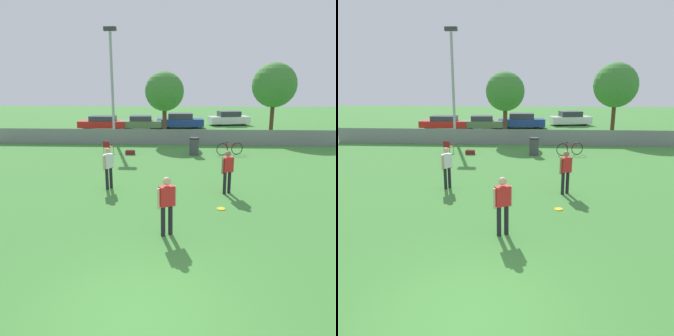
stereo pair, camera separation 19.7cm
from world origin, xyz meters
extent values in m
plane|color=#428438|center=(0.00, 0.00, 0.00)|extent=(120.00, 120.00, 0.00)
cube|color=gray|center=(0.00, 18.00, 0.55)|extent=(25.73, 0.03, 1.10)
cylinder|color=#9E9EA3|center=(-4.58, 19.92, 3.95)|extent=(0.20, 0.20, 7.89)
cube|color=#333338|center=(-4.58, 19.92, 8.09)|extent=(0.90, 0.36, 0.28)
cylinder|color=#4C331E|center=(-0.63, 19.72, 1.30)|extent=(0.32, 0.32, 2.61)
sphere|color=#3D7F33|center=(-0.63, 19.72, 3.69)|extent=(2.90, 2.90, 2.90)
cylinder|color=#4C331E|center=(7.93, 21.79, 1.42)|extent=(0.32, 0.32, 2.84)
sphere|color=#3D7F33|center=(7.93, 21.79, 4.14)|extent=(3.47, 3.47, 3.47)
cylinder|color=black|center=(-2.27, 7.53, 0.45)|extent=(0.13, 0.13, 0.90)
cylinder|color=black|center=(-2.15, 7.73, 0.45)|extent=(0.13, 0.13, 0.90)
cube|color=silver|center=(-2.21, 7.63, 1.18)|extent=(0.41, 0.48, 0.57)
sphere|color=#D8AD8C|center=(-2.21, 7.63, 1.61)|extent=(0.23, 0.23, 0.23)
cylinder|color=#D8AD8C|center=(-2.35, 7.42, 1.14)|extent=(0.08, 0.08, 0.60)
cylinder|color=#D8AD8C|center=(-2.08, 7.84, 1.14)|extent=(0.08, 0.08, 0.60)
cylinder|color=black|center=(2.47, 7.18, 0.45)|extent=(0.13, 0.13, 0.90)
cylinder|color=black|center=(2.66, 7.31, 0.45)|extent=(0.13, 0.13, 0.90)
cube|color=red|center=(2.57, 7.25, 1.18)|extent=(0.47, 0.41, 0.57)
sphere|color=#8C664C|center=(2.57, 7.25, 1.61)|extent=(0.23, 0.23, 0.23)
cylinder|color=#8C664C|center=(2.35, 7.11, 1.14)|extent=(0.08, 0.08, 0.60)
cylinder|color=#8C664C|center=(2.78, 7.38, 1.14)|extent=(0.08, 0.08, 0.60)
cylinder|color=black|center=(0.29, 3.39, 0.45)|extent=(0.13, 0.13, 0.90)
cylinder|color=black|center=(0.49, 3.50, 0.45)|extent=(0.13, 0.13, 0.90)
cube|color=red|center=(0.39, 3.45, 1.18)|extent=(0.48, 0.40, 0.57)
sphere|color=#D8AD8C|center=(0.39, 3.45, 1.61)|extent=(0.23, 0.23, 0.23)
cylinder|color=#D8AD8C|center=(0.17, 3.32, 1.14)|extent=(0.08, 0.08, 0.60)
cylinder|color=#D8AD8C|center=(0.61, 3.57, 1.14)|extent=(0.08, 0.08, 0.60)
cylinder|color=yellow|center=(2.17, 5.55, 0.01)|extent=(0.29, 0.29, 0.03)
torus|color=yellow|center=(2.17, 5.55, 0.01)|extent=(0.29, 0.29, 0.03)
cylinder|color=#333338|center=(-3.57, 14.84, 0.20)|extent=(0.02, 0.02, 0.40)
cylinder|color=#333338|center=(-3.97, 15.00, 0.20)|extent=(0.02, 0.02, 0.40)
cylinder|color=#333338|center=(-3.73, 14.45, 0.20)|extent=(0.02, 0.02, 0.40)
cylinder|color=#333338|center=(-4.13, 14.61, 0.20)|extent=(0.02, 0.02, 0.40)
cube|color=maroon|center=(-3.85, 14.72, 0.42)|extent=(0.62, 0.62, 0.03)
cube|color=maroon|center=(-3.93, 14.51, 0.62)|extent=(0.45, 0.20, 0.36)
torus|color=black|center=(3.19, 14.47, 0.38)|extent=(0.73, 0.27, 0.75)
torus|color=black|center=(4.12, 14.76, 0.38)|extent=(0.73, 0.27, 0.75)
cylinder|color=#A51E19|center=(3.65, 14.62, 0.57)|extent=(0.87, 0.31, 0.04)
cylinder|color=#A51E19|center=(3.45, 14.55, 0.57)|extent=(0.03, 0.03, 0.39)
cylinder|color=#A51E19|center=(4.05, 14.74, 0.57)|extent=(0.03, 0.03, 0.35)
cube|color=black|center=(3.45, 14.55, 0.79)|extent=(0.17, 0.11, 0.04)
cylinder|color=black|center=(4.05, 14.74, 0.75)|extent=(0.16, 0.43, 0.03)
cylinder|color=#3F3F44|center=(1.48, 14.52, 0.50)|extent=(0.57, 0.57, 0.99)
cylinder|color=black|center=(1.48, 14.52, 1.03)|extent=(0.60, 0.60, 0.08)
cube|color=maroon|center=(-2.46, 14.51, 0.13)|extent=(0.56, 0.31, 0.25)
cube|color=black|center=(-2.46, 14.51, 0.27)|extent=(0.48, 0.04, 0.02)
cylinder|color=black|center=(-5.46, 26.51, 0.33)|extent=(0.67, 0.19, 0.67)
cylinder|color=black|center=(-5.48, 24.94, 0.33)|extent=(0.67, 0.19, 0.67)
cylinder|color=black|center=(-8.25, 26.55, 0.33)|extent=(0.67, 0.19, 0.67)
cylinder|color=black|center=(-8.27, 24.98, 0.33)|extent=(0.67, 0.19, 0.67)
cube|color=red|center=(-6.86, 25.75, 0.53)|extent=(4.52, 1.86, 0.61)
cube|color=#2D333D|center=(-6.86, 25.75, 1.07)|extent=(2.36, 1.61, 0.46)
cylinder|color=black|center=(-2.12, 26.87, 0.34)|extent=(0.69, 0.23, 0.68)
cylinder|color=black|center=(-1.99, 25.27, 0.34)|extent=(0.69, 0.23, 0.68)
cylinder|color=black|center=(-4.53, 26.68, 0.34)|extent=(0.69, 0.23, 0.68)
cylinder|color=black|center=(-4.40, 25.08, 0.34)|extent=(0.69, 0.23, 0.68)
cube|color=#59724C|center=(-3.26, 25.98, 0.54)|extent=(4.03, 2.13, 0.62)
cube|color=#2D333D|center=(-3.26, 25.98, 1.08)|extent=(2.15, 1.76, 0.46)
cylinder|color=black|center=(1.84, 28.03, 0.32)|extent=(0.65, 0.21, 0.64)
cylinder|color=black|center=(1.91, 26.60, 0.32)|extent=(0.65, 0.21, 0.64)
cylinder|color=black|center=(-0.97, 27.90, 0.32)|extent=(0.65, 0.21, 0.64)
cylinder|color=black|center=(-0.90, 26.46, 0.32)|extent=(0.65, 0.21, 0.64)
cube|color=navy|center=(0.47, 27.25, 0.55)|extent=(4.61, 1.87, 0.72)
cube|color=#2D333D|center=(0.47, 27.25, 1.18)|extent=(2.43, 1.57, 0.54)
cylinder|color=black|center=(6.69, 30.91, 0.32)|extent=(0.66, 0.31, 0.64)
cylinder|color=black|center=(7.00, 29.41, 0.32)|extent=(0.66, 0.31, 0.64)
cylinder|color=black|center=(4.14, 30.38, 0.32)|extent=(0.66, 0.31, 0.64)
cylinder|color=black|center=(4.46, 28.88, 0.32)|extent=(0.66, 0.31, 0.64)
cube|color=white|center=(5.57, 29.90, 0.56)|extent=(4.47, 2.57, 0.73)
cube|color=#2D333D|center=(5.57, 29.90, 1.19)|extent=(2.45, 1.96, 0.55)
camera|label=1|loc=(0.85, -5.18, 4.20)|focal=35.00mm
camera|label=2|loc=(1.04, -5.17, 4.20)|focal=35.00mm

